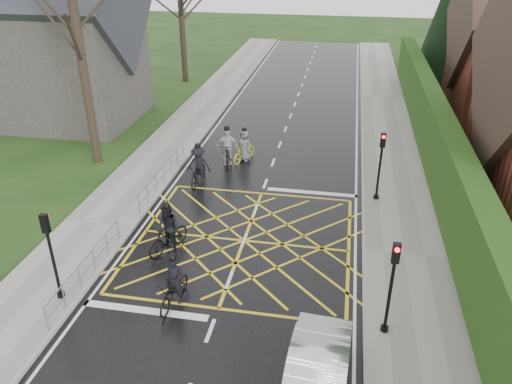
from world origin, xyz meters
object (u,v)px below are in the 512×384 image
(cyclist_back, at_px, (168,233))
(cyclist_lead, at_px, (244,149))
(cyclist_front, at_px, (227,150))
(car, at_px, (316,382))
(cyclist_mid, at_px, (198,169))
(cyclist_rear, at_px, (174,288))

(cyclist_back, relative_size, cyclist_lead, 1.05)
(cyclist_front, relative_size, cyclist_lead, 1.09)
(cyclist_front, distance_m, cyclist_lead, 0.98)
(cyclist_lead, height_order, car, cyclist_lead)
(cyclist_mid, bearing_deg, cyclist_rear, -77.90)
(cyclist_back, relative_size, car, 0.48)
(cyclist_front, bearing_deg, car, -81.11)
(cyclist_rear, xyz_separation_m, cyclist_lead, (-0.09, 11.46, 0.02))
(cyclist_back, xyz_separation_m, car, (5.87, -5.84, -0.05))
(cyclist_front, relative_size, car, 0.50)
(cyclist_rear, distance_m, cyclist_front, 10.89)
(cyclist_mid, bearing_deg, cyclist_lead, 62.77)
(cyclist_mid, bearing_deg, cyclist_front, 71.65)
(cyclist_mid, height_order, cyclist_front, cyclist_front)
(cyclist_rear, height_order, cyclist_back, cyclist_back)
(cyclist_lead, bearing_deg, cyclist_rear, -67.79)
(cyclist_rear, bearing_deg, car, -25.17)
(cyclist_back, relative_size, cyclist_front, 0.97)
(cyclist_front, height_order, car, cyclist_front)
(cyclist_mid, relative_size, cyclist_front, 0.97)
(car, bearing_deg, cyclist_mid, 122.21)
(cyclist_mid, bearing_deg, car, -60.14)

